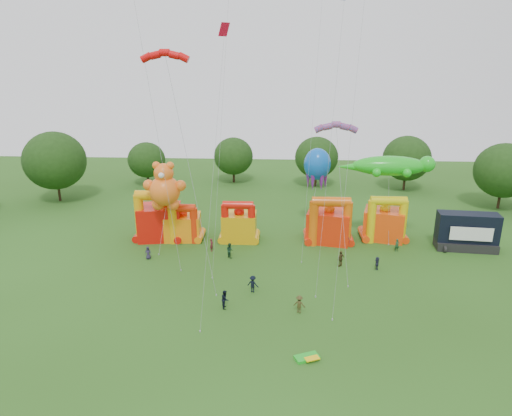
# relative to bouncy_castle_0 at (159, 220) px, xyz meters

# --- Properties ---
(ground) EXTENTS (160.00, 160.00, 0.00)m
(ground) POSITION_rel_bouncy_castle_0_xyz_m (15.23, -26.46, -2.73)
(ground) COLOR #254A14
(ground) RESTS_ON ground
(tree_ring) EXTENTS (123.03, 125.12, 12.07)m
(tree_ring) POSITION_rel_bouncy_castle_0_xyz_m (14.05, -25.85, 3.52)
(tree_ring) COLOR #352314
(tree_ring) RESTS_ON ground
(bouncy_castle_0) EXTENTS (6.36, 5.43, 7.24)m
(bouncy_castle_0) POSITION_rel_bouncy_castle_0_xyz_m (0.00, 0.00, 0.00)
(bouncy_castle_0) COLOR red
(bouncy_castle_0) RESTS_ON ground
(bouncy_castle_1) EXTENTS (5.00, 4.14, 5.43)m
(bouncy_castle_1) POSITION_rel_bouncy_castle_0_xyz_m (3.19, -0.08, -0.66)
(bouncy_castle_1) COLOR orange
(bouncy_castle_1) RESTS_ON ground
(bouncy_castle_2) EXTENTS (4.50, 3.63, 5.92)m
(bouncy_castle_2) POSITION_rel_bouncy_castle_0_xyz_m (10.93, -0.07, -0.46)
(bouncy_castle_2) COLOR #D8970B
(bouncy_castle_2) RESTS_ON ground
(bouncy_castle_3) EXTENTS (6.33, 5.46, 6.67)m
(bouncy_castle_3) POSITION_rel_bouncy_castle_0_xyz_m (23.00, 0.29, -0.21)
(bouncy_castle_3) COLOR red
(bouncy_castle_3) RESTS_ON ground
(bouncy_castle_4) EXTENTS (6.10, 5.34, 6.48)m
(bouncy_castle_4) POSITION_rel_bouncy_castle_0_xyz_m (30.61, 1.61, -0.28)
(bouncy_castle_4) COLOR #F7450D
(bouncy_castle_4) RESTS_ON ground
(stage_trailer) EXTENTS (7.71, 3.51, 4.89)m
(stage_trailer) POSITION_rel_bouncy_castle_0_xyz_m (40.51, -1.26, -0.38)
(stage_trailer) COLOR black
(stage_trailer) RESTS_ON ground
(teddy_bear_kite) EXTENTS (5.46, 4.48, 11.58)m
(teddy_bear_kite) POSITION_rel_bouncy_castle_0_xyz_m (1.82, -3.17, 4.68)
(teddy_bear_kite) COLOR orange
(teddy_bear_kite) RESTS_ON ground
(gecko_kite) EXTENTS (12.51, 4.14, 11.91)m
(gecko_kite) POSITION_rel_bouncy_castle_0_xyz_m (30.39, 0.57, 7.21)
(gecko_kite) COLOR green
(gecko_kite) RESTS_ON ground
(octopus_kite) EXTENTS (3.79, 9.33, 11.76)m
(octopus_kite) POSITION_rel_bouncy_castle_0_xyz_m (21.13, 4.11, 3.19)
(octopus_kite) COLOR blue
(octopus_kite) RESTS_ON ground
(parafoil_kites) EXTENTS (25.81, 9.88, 32.02)m
(parafoil_kites) POSITION_rel_bouncy_castle_0_xyz_m (6.97, -10.12, 11.03)
(parafoil_kites) COLOR red
(parafoil_kites) RESTS_ON ground
(diamond_kites) EXTENTS (15.23, 21.99, 39.90)m
(diamond_kites) POSITION_rel_bouncy_castle_0_xyz_m (17.06, -11.28, 13.19)
(diamond_kites) COLOR red
(diamond_kites) RESTS_ON ground
(folded_kite_bundle) EXTENTS (2.23, 1.71, 0.31)m
(folded_kite_bundle) POSITION_rel_bouncy_castle_0_xyz_m (18.92, -25.53, -2.60)
(folded_kite_bundle) COLOR green
(folded_kite_bundle) RESTS_ON ground
(spectator_0) EXTENTS (0.86, 0.62, 1.63)m
(spectator_0) POSITION_rel_bouncy_castle_0_xyz_m (0.27, -6.75, -1.92)
(spectator_0) COLOR #2A243D
(spectator_0) RESTS_ON ground
(spectator_1) EXTENTS (0.53, 0.69, 1.70)m
(spectator_1) POSITION_rel_bouncy_castle_0_xyz_m (7.73, -3.83, -1.88)
(spectator_1) COLOR maroon
(spectator_1) RESTS_ON ground
(spectator_2) EXTENTS (1.14, 1.17, 1.91)m
(spectator_2) POSITION_rel_bouncy_castle_0_xyz_m (10.27, -5.68, -1.78)
(spectator_2) COLOR #173A22
(spectator_2) RESTS_ON ground
(spectator_3) EXTENTS (1.37, 1.04, 1.88)m
(spectator_3) POSITION_rel_bouncy_castle_0_xyz_m (13.70, -14.42, -1.80)
(spectator_3) COLOR black
(spectator_3) RESTS_ON ground
(spectator_4) EXTENTS (1.15, 1.14, 1.95)m
(spectator_4) POSITION_rel_bouncy_castle_0_xyz_m (23.73, -7.51, -1.76)
(spectator_4) COLOR #43361B
(spectator_4) RESTS_ON ground
(spectator_5) EXTENTS (0.71, 1.51, 1.56)m
(spectator_5) POSITION_rel_bouncy_castle_0_xyz_m (27.88, -8.09, -1.95)
(spectator_5) COLOR #25273E
(spectator_5) RESTS_ON ground
(spectator_6) EXTENTS (1.10, 0.89, 1.95)m
(spectator_6) POSITION_rel_bouncy_castle_0_xyz_m (25.17, -1.46, -1.76)
(spectator_6) COLOR maroon
(spectator_6) RESTS_ON ground
(spectator_7) EXTENTS (0.71, 0.57, 1.68)m
(spectator_7) POSITION_rel_bouncy_castle_0_xyz_m (31.48, -2.60, -1.89)
(spectator_7) COLOR #1B4425
(spectator_7) RESTS_ON ground
(spectator_8) EXTENTS (0.77, 0.96, 1.90)m
(spectator_8) POSITION_rel_bouncy_castle_0_xyz_m (11.17, -17.79, -1.79)
(spectator_8) COLOR black
(spectator_8) RESTS_ON ground
(spectator_9) EXTENTS (1.32, 0.99, 1.82)m
(spectator_9) POSITION_rel_bouncy_castle_0_xyz_m (18.46, -18.29, -1.82)
(spectator_9) COLOR #3C3618
(spectator_9) RESTS_ON ground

